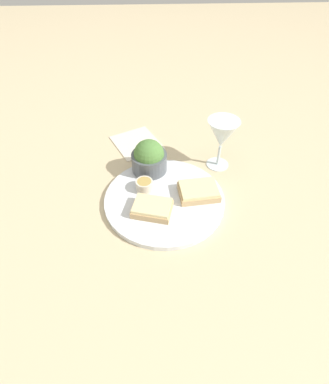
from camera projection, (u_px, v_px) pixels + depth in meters
ground_plane at (164, 201)px, 0.78m from camera, size 4.00×4.00×0.00m
dinner_plate at (164, 199)px, 0.77m from camera, size 0.31×0.31×0.01m
salad_bowl at (149, 158)px, 0.82m from camera, size 0.10×0.10×0.09m
sauce_ramekin at (144, 185)px, 0.78m from camera, size 0.05×0.05×0.03m
cheese_toast_near at (199, 191)px, 0.77m from camera, size 0.11×0.08×0.03m
cheese_toast_far at (152, 208)px, 0.73m from camera, size 0.11×0.09×0.03m
wine_glass at (222, 135)px, 0.81m from camera, size 0.09×0.09×0.15m
napkin at (137, 143)px, 0.96m from camera, size 0.18×0.19×0.01m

